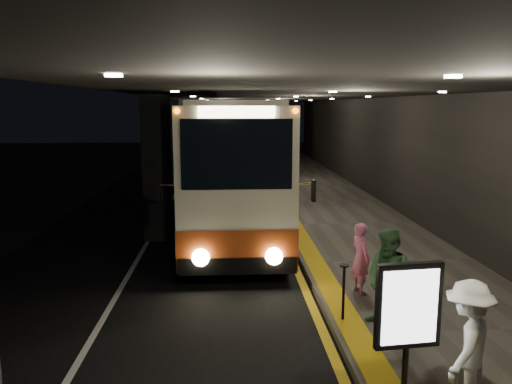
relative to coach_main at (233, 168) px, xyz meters
name	(u,v)px	position (x,y,z in m)	size (l,w,h in m)	color
ground	(201,282)	(-0.84, -5.78, -1.96)	(90.00, 90.00, 0.00)	black
lane_line_white	(154,230)	(-2.64, -0.78, -1.95)	(0.12, 50.00, 0.01)	silver
kerb_stripe_yellow	(279,228)	(1.51, -0.78, -1.95)	(0.18, 50.00, 0.01)	gold
sidewalk	(350,225)	(3.91, -0.78, -1.88)	(4.50, 50.00, 0.15)	#514C44
tactile_strip	(294,224)	(2.01, -0.78, -1.80)	(0.50, 50.00, 0.01)	gold
terminal_wall	(420,139)	(6.16, -0.78, 1.04)	(0.10, 50.00, 6.00)	black
support_columns	(157,168)	(-2.34, -1.78, 0.24)	(0.80, 24.80, 4.40)	black
canopy	(285,89)	(1.66, -0.78, 2.64)	(9.00, 50.00, 0.40)	black
coach_main	(233,168)	(0.00, 0.00, 0.00)	(2.74, 13.12, 4.08)	beige
coach_second	(236,148)	(0.30, 9.74, -0.11)	(2.61, 12.22, 3.84)	beige
coach_third	(233,131)	(0.29, 25.26, -0.04)	(3.17, 12.78, 3.99)	beige
passenger_boarding	(361,258)	(2.58, -7.03, -1.05)	(0.55, 0.36, 1.52)	#D56396
passenger_waiting_green	(389,280)	(2.63, -8.76, -0.90)	(0.88, 0.55, 1.82)	#36623B
passenger_waiting_white	(468,343)	(2.92, -11.06, -0.95)	(1.11, 0.51, 1.71)	silver
bag_polka	(470,376)	(3.20, -10.68, -1.64)	(0.28, 0.12, 0.34)	black
info_sign	(408,308)	(2.16, -10.90, -0.51)	(0.91, 0.21, 1.91)	black
stanchion_post	(344,293)	(1.91, -8.36, -1.28)	(0.05, 0.05, 1.05)	black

